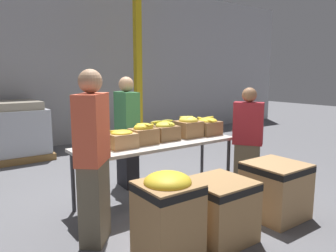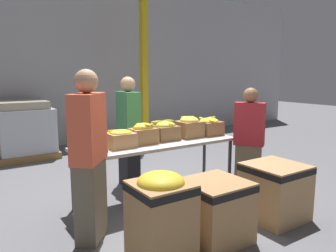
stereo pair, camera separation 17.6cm
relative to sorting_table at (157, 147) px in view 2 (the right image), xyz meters
The scene contains 18 objects.
ground_plane 0.74m from the sorting_table, ahead, with size 30.00×30.00×0.00m, color slate.
wall_back 4.47m from the sorting_table, 90.00° to the left, with size 16.00×0.08×4.00m.
sorting_table is the anchor object (origin of this frame).
banana_box_0 0.98m from the sorting_table, behind, with size 0.33×0.31×0.27m.
banana_box_1 0.57m from the sorting_table, behind, with size 0.33×0.28×0.23m.
banana_box_2 0.29m from the sorting_table, behind, with size 0.33×0.26×0.28m.
banana_box_3 0.27m from the sorting_table, 20.39° to the left, with size 0.37×0.30×0.28m.
banana_box_4 0.63m from the sorting_table, ahead, with size 0.33×0.35×0.31m.
banana_box_5 0.96m from the sorting_table, ahead, with size 0.34×0.38×0.28m.
volunteer_0 0.73m from the sorting_table, 94.70° to the left, with size 0.26×0.46×1.68m.
volunteer_1 1.30m from the sorting_table, 24.82° to the right, with size 0.40×0.45×1.53m.
volunteer_2 1.29m from the sorting_table, 154.20° to the right, with size 0.49×0.51×1.77m.
donation_bin_0 1.52m from the sorting_table, 120.49° to the right, with size 0.52×0.52×0.84m.
donation_bin_1 1.35m from the sorting_table, 94.27° to the right, with size 0.62×0.62×0.64m.
donation_bin_2 1.59m from the sorting_table, 56.64° to the right, with size 0.64×0.64×0.67m.
support_pillar 3.79m from the sorting_table, 63.18° to the left, with size 0.15×0.15×4.00m.
pallet_stack_0 3.77m from the sorting_table, 107.62° to the left, with size 1.15×1.15×1.17m.
pallet_stack_1 3.68m from the sorting_table, 106.47° to the left, with size 1.15×1.15×1.01m.
Camera 2 is at (-2.27, -3.68, 1.72)m, focal length 35.00 mm.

